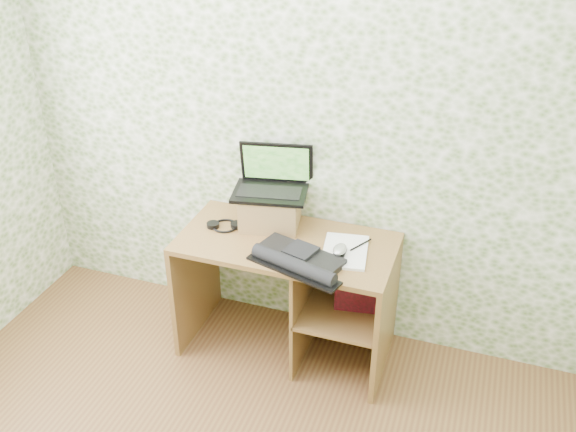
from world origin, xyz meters
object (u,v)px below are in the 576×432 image
at_px(desk, 301,281).
at_px(laptop, 273,181).
at_px(riser, 270,209).
at_px(notepad, 345,251).
at_px(keyboard, 298,260).

bearing_deg(desk, laptop, 144.77).
height_order(riser, notepad, riser).
distance_m(desk, keyboard, 0.37).
bearing_deg(keyboard, laptop, 142.52).
bearing_deg(notepad, desk, 163.86).
height_order(keyboard, notepad, keyboard).
relative_size(keyboard, notepad, 1.62).
xyz_separation_m(riser, notepad, (0.48, -0.15, -0.09)).
height_order(laptop, notepad, laptop).
bearing_deg(keyboard, notepad, 58.49).
bearing_deg(riser, desk, -27.07).
xyz_separation_m(keyboard, notepad, (0.21, 0.19, -0.02)).
height_order(desk, riser, riser).
bearing_deg(riser, laptop, 90.00).
relative_size(riser, laptop, 0.71).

